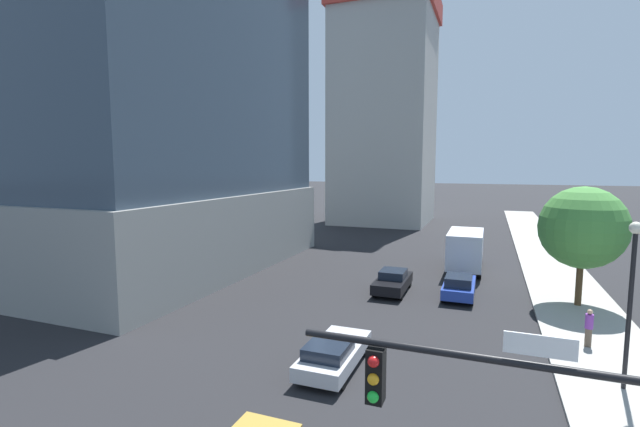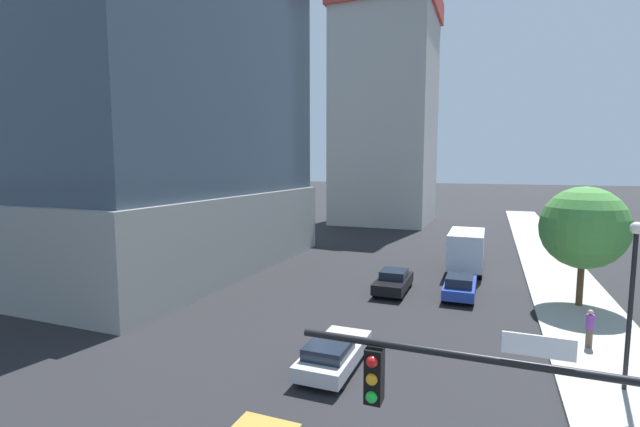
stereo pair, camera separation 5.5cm
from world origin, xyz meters
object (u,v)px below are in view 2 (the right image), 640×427
(car_blue, at_px, (460,286))
(car_black, at_px, (393,281))
(street_lamp, at_px, (633,282))
(pedestrian_purple_shirt, at_px, (590,328))
(construction_building, at_px, (386,101))
(box_truck, at_px, (467,248))
(street_tree, at_px, (584,228))
(car_silver, at_px, (333,353))

(car_blue, xyz_separation_m, car_black, (-4.16, -0.29, -0.03))
(street_lamp, height_order, pedestrian_purple_shirt, street_lamp)
(construction_building, height_order, pedestrian_purple_shirt, construction_building)
(car_blue, bearing_deg, box_truck, 90.00)
(construction_building, xyz_separation_m, box_truck, (12.91, -27.51, -15.64))
(street_lamp, xyz_separation_m, car_black, (-10.60, 9.70, -3.45))
(street_tree, distance_m, car_silver, 17.07)
(construction_building, bearing_deg, box_truck, -64.86)
(street_tree, bearing_deg, car_silver, -130.70)
(car_silver, distance_m, pedestrian_purple_shirt, 11.76)
(street_lamp, bearing_deg, street_tree, 88.82)
(construction_building, relative_size, pedestrian_purple_shirt, 22.38)
(street_lamp, relative_size, box_truck, 0.80)
(car_silver, xyz_separation_m, car_black, (0.00, 11.81, 0.05))
(car_silver, xyz_separation_m, box_truck, (4.16, 19.75, 1.17))
(car_silver, distance_m, car_black, 11.81)
(street_lamp, distance_m, car_silver, 11.36)
(street_tree, height_order, car_silver, street_tree)
(construction_building, xyz_separation_m, pedestrian_purple_shirt, (18.89, -41.32, -16.44))
(car_blue, distance_m, car_black, 4.17)
(car_silver, relative_size, pedestrian_purple_shirt, 2.70)
(car_black, relative_size, pedestrian_purple_shirt, 2.60)
(pedestrian_purple_shirt, bearing_deg, street_tree, 84.17)
(car_blue, xyz_separation_m, pedestrian_purple_shirt, (5.98, -6.16, 0.28))
(street_tree, relative_size, box_truck, 0.90)
(street_lamp, distance_m, box_truck, 18.92)
(street_tree, height_order, car_black, street_tree)
(car_blue, bearing_deg, street_tree, 4.00)
(construction_building, xyz_separation_m, car_black, (8.76, -35.45, -16.76))
(street_tree, bearing_deg, box_truck, 132.83)
(street_tree, xyz_separation_m, car_black, (-10.81, -0.76, -4.02))
(street_lamp, bearing_deg, car_blue, 122.81)
(car_black, bearing_deg, car_silver, -90.00)
(street_lamp, xyz_separation_m, car_silver, (-10.60, -2.11, -3.49))
(street_tree, xyz_separation_m, car_silver, (-10.81, -12.57, -4.06))
(street_tree, bearing_deg, car_black, -176.00)
(construction_building, distance_m, car_blue, 41.02)
(street_lamp, relative_size, car_black, 1.38)
(car_silver, distance_m, car_blue, 12.80)
(car_silver, bearing_deg, car_black, 90.00)
(car_black, height_order, pedestrian_purple_shirt, pedestrian_purple_shirt)
(street_tree, xyz_separation_m, pedestrian_purple_shirt, (-0.68, -6.62, -3.70))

